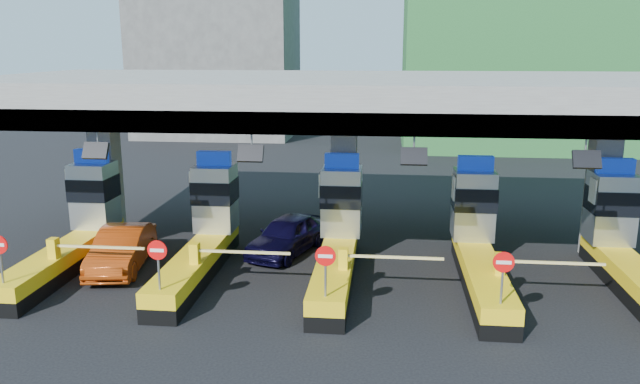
# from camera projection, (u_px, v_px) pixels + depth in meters

# --- Properties ---
(ground) EXTENTS (120.00, 120.00, 0.00)m
(ground) POSITION_uv_depth(u_px,v_px,m) (338.00, 273.00, 22.88)
(ground) COLOR black
(ground) RESTS_ON ground
(toll_canopy) EXTENTS (28.00, 12.09, 7.00)m
(toll_canopy) POSITION_uv_depth(u_px,v_px,m) (344.00, 99.00, 24.27)
(toll_canopy) COLOR slate
(toll_canopy) RESTS_ON ground
(toll_lane_far_left) EXTENTS (4.43, 8.00, 4.16)m
(toll_lane_far_left) POSITION_uv_depth(u_px,v_px,m) (78.00, 227.00, 23.87)
(toll_lane_far_left) COLOR black
(toll_lane_far_left) RESTS_ON ground
(toll_lane_left) EXTENTS (4.43, 8.00, 4.16)m
(toll_lane_left) POSITION_uv_depth(u_px,v_px,m) (206.00, 230.00, 23.35)
(toll_lane_left) COLOR black
(toll_lane_left) RESTS_ON ground
(toll_lane_center) EXTENTS (4.43, 8.00, 4.16)m
(toll_lane_center) POSITION_uv_depth(u_px,v_px,m) (339.00, 235.00, 22.84)
(toll_lane_center) COLOR black
(toll_lane_center) RESTS_ON ground
(toll_lane_right) EXTENTS (4.43, 8.00, 4.16)m
(toll_lane_right) POSITION_uv_depth(u_px,v_px,m) (478.00, 239.00, 22.32)
(toll_lane_right) COLOR black
(toll_lane_right) RESTS_ON ground
(toll_lane_far_right) EXTENTS (4.43, 8.00, 4.16)m
(toll_lane_far_right) POSITION_uv_depth(u_px,v_px,m) (623.00, 243.00, 21.80)
(toll_lane_far_right) COLOR black
(toll_lane_far_right) RESTS_ON ground
(bg_building_concrete) EXTENTS (14.00, 10.00, 18.00)m
(bg_building_concrete) POSITION_uv_depth(u_px,v_px,m) (217.00, 37.00, 57.15)
(bg_building_concrete) COLOR #4C4C49
(bg_building_concrete) RESTS_ON ground
(van) EXTENTS (3.18, 4.82, 1.52)m
(van) POSITION_uv_depth(u_px,v_px,m) (287.00, 235.00, 24.97)
(van) COLOR black
(van) RESTS_ON ground
(red_car) EXTENTS (2.27, 4.83, 1.53)m
(red_car) POSITION_uv_depth(u_px,v_px,m) (122.00, 249.00, 23.22)
(red_car) COLOR #9A340B
(red_car) RESTS_ON ground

